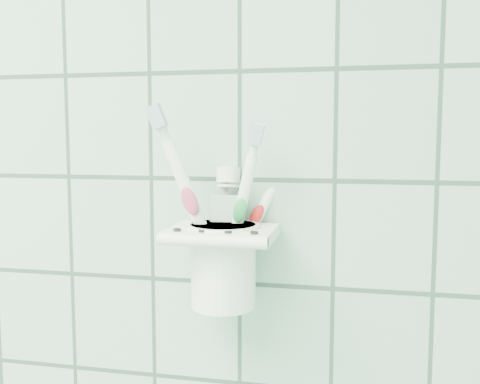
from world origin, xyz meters
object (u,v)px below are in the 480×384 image
object	(u,v)px
holder_bracket	(223,235)
toothbrush_blue	(218,210)
toothpaste_tube	(226,222)
cup	(223,262)
toothbrush_orange	(221,207)
toothbrush_pink	(228,196)

from	to	relation	value
holder_bracket	toothbrush_blue	distance (m)	0.03
toothpaste_tube	cup	bearing A→B (deg)	-98.66
holder_bracket	cup	bearing A→B (deg)	92.69
holder_bracket	toothbrush_orange	distance (m)	0.03
holder_bracket	toothbrush_orange	world-z (taller)	toothbrush_orange
toothbrush_pink	toothpaste_tube	xyz separation A→B (m)	(-0.00, 0.01, -0.03)
holder_bracket	toothpaste_tube	xyz separation A→B (m)	(0.00, 0.01, 0.01)
holder_bracket	toothbrush_orange	xyz separation A→B (m)	(-0.01, 0.02, 0.03)
holder_bracket	toothbrush_blue	world-z (taller)	toothbrush_blue
toothbrush_pink	toothpaste_tube	size ratio (longest dim) A/B	1.53
cup	toothbrush_pink	bearing A→B (deg)	36.66
toothbrush_pink	toothpaste_tube	bearing A→B (deg)	118.40
holder_bracket	toothpaste_tube	size ratio (longest dim) A/B	0.77
toothbrush_blue	toothpaste_tube	size ratio (longest dim) A/B	1.28
toothbrush_orange	toothbrush_pink	bearing A→B (deg)	-50.77
holder_bracket	toothpaste_tube	world-z (taller)	toothpaste_tube
cup	toothbrush_orange	world-z (taller)	toothbrush_orange
toothbrush_pink	toothbrush_orange	size ratio (longest dim) A/B	1.14
toothbrush_orange	cup	bearing A→B (deg)	-73.15
holder_bracket	toothbrush_orange	bearing A→B (deg)	107.49
toothpaste_tube	holder_bracket	bearing A→B (deg)	-97.23
toothpaste_tube	toothbrush_orange	bearing A→B (deg)	135.28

